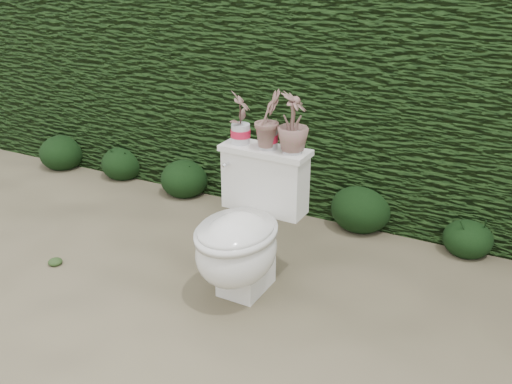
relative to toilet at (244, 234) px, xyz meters
The scene contains 12 objects.
ground 0.36m from the toilet, 80.57° to the right, with size 60.00×60.00×0.00m, color #817759.
hedge 1.61m from the toilet, 89.65° to the left, with size 8.00×1.00×1.60m, color #213E14.
toilet is the anchor object (origin of this frame).
potted_plant_left 0.63m from the toilet, 121.23° to the left, with size 0.15×0.10×0.28m, color #226E25.
potted_plant_center 0.62m from the toilet, 84.60° to the left, with size 0.17×0.13×0.30m, color #226E25.
potted_plant_right 0.64m from the toilet, 54.51° to the left, with size 0.17×0.17×0.31m, color #226E25.
liriope_clump_0 2.54m from the toilet, 157.00° to the left, with size 0.38×0.38×0.30m, color black.
liriope_clump_1 2.02m from the toilet, 148.49° to the left, with size 0.35×0.35×0.28m, color black.
liriope_clump_2 1.46m from the toilet, 136.94° to the left, with size 0.37×0.37×0.30m, color black.
liriope_clump_3 1.10m from the toilet, 111.24° to the left, with size 0.43×0.43×0.35m, color black.
liriope_clump_4 1.13m from the toilet, 72.33° to the left, with size 0.42×0.42×0.33m, color black.
liriope_clump_5 1.48m from the toilet, 44.41° to the left, with size 0.31×0.31×0.25m, color black.
Camera 1 is at (1.29, -2.34, 1.80)m, focal length 40.00 mm.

